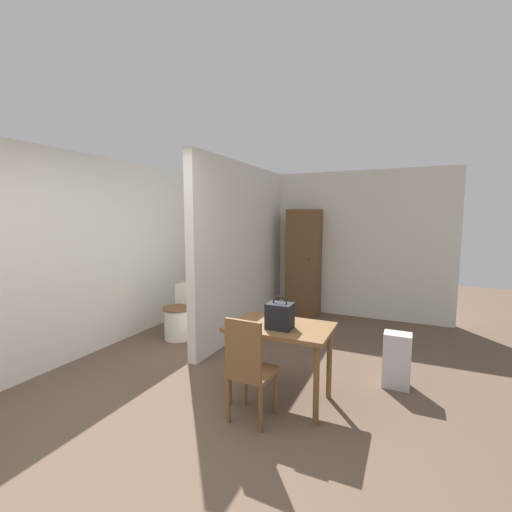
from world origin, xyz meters
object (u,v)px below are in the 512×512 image
wooden_chair (249,367)px  toilet (181,316)px  wooden_cabinet (304,263)px  space_heater (397,360)px  handbag (280,316)px  dining_table (280,336)px

wooden_chair → toilet: bearing=143.2°
toilet → wooden_cabinet: wooden_cabinet is taller
wooden_chair → space_heater: bearing=49.1°
wooden_chair → toilet: wooden_chair is taller
wooden_chair → space_heater: (1.11, 1.17, -0.20)m
wooden_chair → handbag: (0.15, 0.34, 0.37)m
dining_table → wooden_chair: size_ratio=1.03×
toilet → wooden_cabinet: bearing=55.8°
toilet → wooden_cabinet: 2.33m
space_heater → wooden_chair: bearing=-133.4°
handbag → dining_table: bearing=107.3°
dining_table → wooden_cabinet: (-0.64, 2.90, 0.30)m
wooden_chair → wooden_cabinet: size_ratio=0.49×
wooden_chair → toilet: size_ratio=1.24×
handbag → wooden_cabinet: 3.06m
handbag → wooden_cabinet: (-0.67, 2.98, 0.07)m
dining_table → wooden_chair: (-0.12, -0.43, -0.15)m
space_heater → toilet: bearing=174.3°
dining_table → toilet: (-1.90, 1.04, -0.32)m
dining_table → wooden_chair: 0.47m
handbag → space_heater: bearing=40.9°
toilet → wooden_cabinet: size_ratio=0.40×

